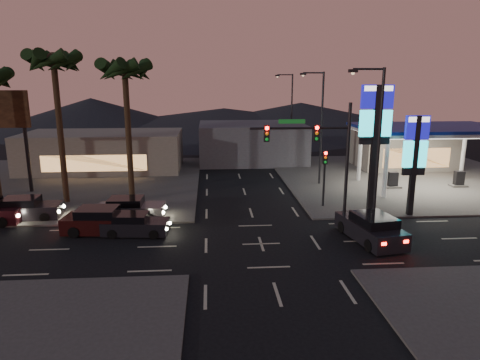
{
  "coord_description": "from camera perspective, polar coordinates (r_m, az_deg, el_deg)",
  "views": [
    {
      "loc": [
        -2.91,
        -23.2,
        9.3
      ],
      "look_at": [
        -0.98,
        3.6,
        3.0
      ],
      "focal_mm": 32.0,
      "sensor_mm": 36.0,
      "label": 1
    }
  ],
  "objects": [
    {
      "name": "building_far_mid",
      "position": [
        49.95,
        1.56,
        5.02
      ],
      "size": [
        12.0,
        9.0,
        4.4
      ],
      "primitive_type": "cube",
      "color": "#4C4C51",
      "rests_on": "ground"
    },
    {
      "name": "convenience_store",
      "position": [
        49.44,
        20.99,
        3.83
      ],
      "size": [
        10.0,
        6.0,
        4.0
      ],
      "primitive_type": "cube",
      "color": "#726B5B",
      "rests_on": "ground"
    },
    {
      "name": "streetlight_far",
      "position": [
        52.24,
        6.67,
        9.17
      ],
      "size": [
        2.14,
        0.25,
        10.0
      ],
      "color": "black",
      "rests_on": "ground"
    },
    {
      "name": "traffic_signal_mast",
      "position": [
        26.37,
        10.6,
        4.08
      ],
      "size": [
        6.1,
        0.39,
        8.0
      ],
      "color": "black",
      "rests_on": "ground"
    },
    {
      "name": "ground",
      "position": [
        25.17,
        2.84,
        -8.51
      ],
      "size": [
        140.0,
        140.0,
        0.0
      ],
      "primitive_type": "plane",
      "color": "black",
      "rests_on": "ground"
    },
    {
      "name": "suv_station",
      "position": [
        26.51,
        17.05,
        -6.18
      ],
      "size": [
        2.95,
        5.25,
        1.66
      ],
      "color": "black",
      "rests_on": "ground"
    },
    {
      "name": "gas_station",
      "position": [
        40.18,
        24.12,
        6.03
      ],
      "size": [
        12.2,
        8.2,
        5.47
      ],
      "color": "silver",
      "rests_on": "ground"
    },
    {
      "name": "car_lane_b_front",
      "position": [
        30.17,
        -14.47,
        -3.8
      ],
      "size": [
        4.69,
        2.09,
        1.51
      ],
      "color": "slate",
      "rests_on": "ground"
    },
    {
      "name": "pylon_sign_tall",
      "position": [
        31.02,
        17.62,
        7.21
      ],
      "size": [
        2.2,
        0.35,
        9.0
      ],
      "color": "black",
      "rests_on": "ground"
    },
    {
      "name": "car_lane_a_front",
      "position": [
        27.21,
        -13.83,
        -5.81
      ],
      "size": [
        4.19,
        2.04,
        1.33
      ],
      "color": "black",
      "rests_on": "ground"
    },
    {
      "name": "pylon_sign_short",
      "position": [
        31.35,
        22.32,
        3.68
      ],
      "size": [
        1.6,
        0.35,
        7.0
      ],
      "color": "black",
      "rests_on": "ground"
    },
    {
      "name": "pedestal_signal",
      "position": [
        31.98,
        11.21,
        1.43
      ],
      "size": [
        0.32,
        0.39,
        4.3
      ],
      "color": "black",
      "rests_on": "ground"
    },
    {
      "name": "palm_a",
      "position": [
        33.26,
        -15.07,
        12.97
      ],
      "size": [
        4.41,
        4.41,
        10.86
      ],
      "color": "black",
      "rests_on": "ground"
    },
    {
      "name": "corner_lot_ne",
      "position": [
        44.5,
        21.13,
        0.31
      ],
      "size": [
        24.0,
        24.0,
        0.12
      ],
      "primitive_type": "cube",
      "color": "#47443F",
      "rests_on": "ground"
    },
    {
      "name": "building_far_west",
      "position": [
        47.11,
        -17.73,
        3.65
      ],
      "size": [
        16.0,
        8.0,
        4.0
      ],
      "primitive_type": "cube",
      "color": "#726B5B",
      "rests_on": "ground"
    },
    {
      "name": "palm_b",
      "position": [
        34.54,
        -23.52,
        13.25
      ],
      "size": [
        4.41,
        4.41,
        11.46
      ],
      "color": "black",
      "rests_on": "ground"
    },
    {
      "name": "corner_lot_nw",
      "position": [
        42.35,
        -22.02,
        -0.39
      ],
      "size": [
        24.0,
        24.0,
        0.12
      ],
      "primitive_type": "cube",
      "color": "#47443F",
      "rests_on": "ground"
    },
    {
      "name": "car_lane_b_mid",
      "position": [
        32.71,
        -26.7,
        -3.49
      ],
      "size": [
        4.75,
        2.17,
        1.52
      ],
      "color": "black",
      "rests_on": "ground"
    },
    {
      "name": "streetlight_mid",
      "position": [
        38.61,
        10.54,
        7.65
      ],
      "size": [
        2.14,
        0.25,
        10.0
      ],
      "color": "black",
      "rests_on": "ground"
    },
    {
      "name": "streetlight_near",
      "position": [
        26.32,
        17.62,
        4.75
      ],
      "size": [
        2.14,
        0.25,
        10.0
      ],
      "color": "black",
      "rests_on": "ground"
    },
    {
      "name": "car_lane_a_mid",
      "position": [
        28.03,
        -17.9,
        -5.25
      ],
      "size": [
        5.02,
        2.38,
        1.6
      ],
      "color": "black",
      "rests_on": "ground"
    },
    {
      "name": "hill_right",
      "position": [
        85.38,
        8.08,
        8.5
      ],
      "size": [
        50.0,
        50.0,
        5.0
      ],
      "primitive_type": "cone",
      "color": "black",
      "rests_on": "ground"
    },
    {
      "name": "hill_left",
      "position": [
        86.31,
        -19.15,
        8.29
      ],
      "size": [
        40.0,
        40.0,
        6.0
      ],
      "primitive_type": "cone",
      "color": "black",
      "rests_on": "ground"
    },
    {
      "name": "hill_center",
      "position": [
        83.57,
        -2.14,
        8.18
      ],
      "size": [
        60.0,
        60.0,
        4.0
      ],
      "primitive_type": "cone",
      "color": "black",
      "rests_on": "ground"
    }
  ]
}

